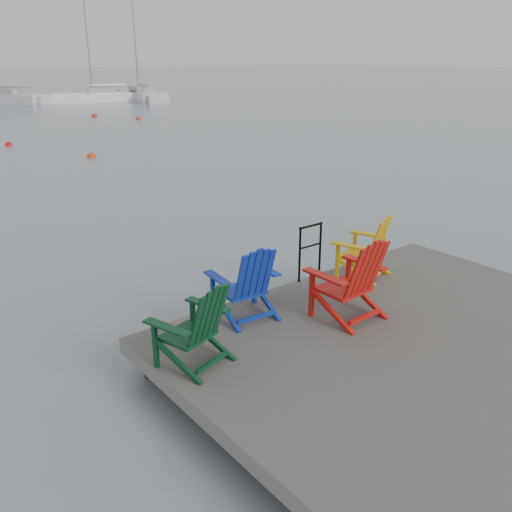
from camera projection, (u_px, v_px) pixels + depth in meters
ground at (426, 377)px, 6.91m from camera, size 400.00×400.00×0.00m
dock at (429, 353)px, 6.79m from camera, size 6.00×5.00×1.40m
handrail at (310, 246)px, 8.50m from camera, size 0.48×0.04×0.90m
chair_green at (196, 324)px, 6.10m from camera, size 0.96×0.91×1.02m
chair_blue at (247, 281)px, 7.20m from camera, size 0.90×0.84×1.06m
chair_red at (352, 278)px, 7.18m from camera, size 0.94×0.87×1.16m
chair_yellow at (366, 246)px, 8.60m from camera, size 0.97×0.93×1.03m
sailboat_near at (6, 99)px, 47.16m from camera, size 5.82×8.11×11.25m
sailboat_mid at (141, 96)px, 50.79m from camera, size 3.90×9.50×12.63m
sailboat_far at (98, 98)px, 48.52m from camera, size 7.94×4.11×10.71m
buoy_a at (92, 157)px, 21.97m from camera, size 0.37×0.37×0.37m
buoy_b at (9, 145)px, 24.88m from camera, size 0.33×0.33×0.33m
buoy_c at (95, 117)px, 36.81m from camera, size 0.37×0.37×0.37m
buoy_d at (138, 120)px, 35.05m from camera, size 0.35×0.35×0.35m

